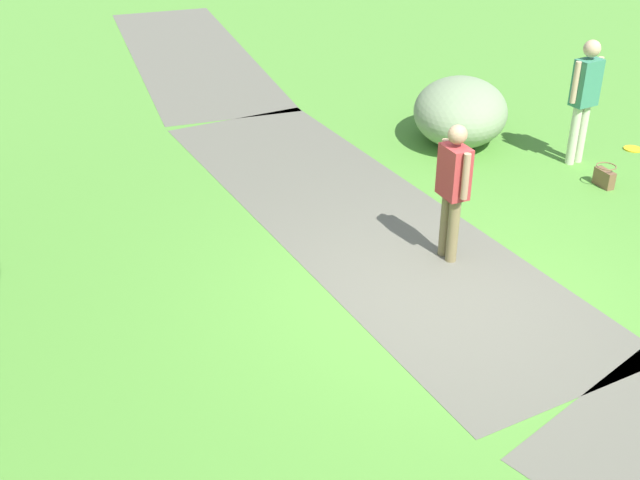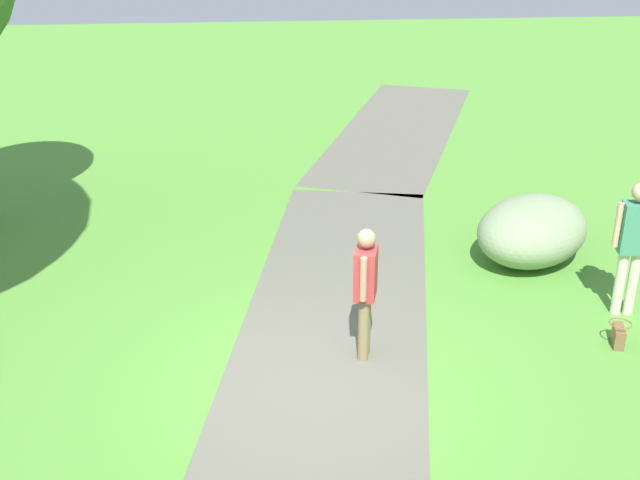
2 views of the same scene
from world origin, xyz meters
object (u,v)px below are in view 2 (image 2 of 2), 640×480
lawn_boulder (532,231)px  woman_with_handbag (634,239)px  handbag_on_grass (619,335)px  passerby_on_path (365,285)px  backpack_by_boulder (567,225)px

lawn_boulder → woman_with_handbag: size_ratio=1.30×
lawn_boulder → handbag_on_grass: bearing=-172.1°
lawn_boulder → passerby_on_path: (-2.37, 2.79, 0.46)m
woman_with_handbag → passerby_on_path: bearing=101.8°
passerby_on_path → lawn_boulder: bearing=-49.6°
woman_with_handbag → handbag_on_grass: size_ratio=5.33×
passerby_on_path → handbag_on_grass: size_ratio=4.83×
lawn_boulder → handbag_on_grass: size_ratio=6.94×
lawn_boulder → backpack_by_boulder: (0.83, -0.86, -0.30)m
backpack_by_boulder → handbag_on_grass: bearing=170.6°
passerby_on_path → woman_with_handbag: bearing=-78.2°
lawn_boulder → backpack_by_boulder: size_ratio=5.91×
passerby_on_path → handbag_on_grass: 3.22m
passerby_on_path → handbag_on_grass: bearing=-90.4°
lawn_boulder → woman_with_handbag: woman_with_handbag is taller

